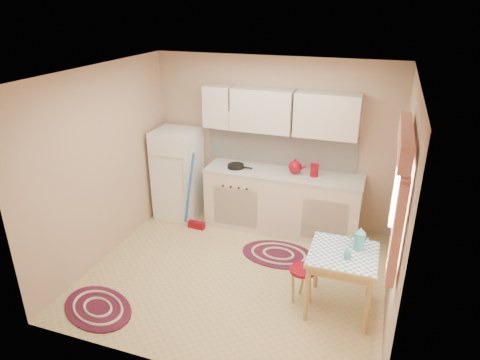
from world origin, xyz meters
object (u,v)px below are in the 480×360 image
table (340,281)px  fridge (178,174)px  base_cabinets (282,202)px  stool (302,284)px

table → fridge: bearing=151.1°
fridge → table: bearing=-28.9°
base_cabinets → table: base_cabinets is taller
base_cabinets → stool: size_ratio=5.36×
fridge → table: (2.71, -1.50, -0.34)m
fridge → base_cabinets: fridge is taller
base_cabinets → stool: bearing=-67.9°
stool → table: bearing=-1.8°
fridge → table: fridge is taller
base_cabinets → table: size_ratio=3.12×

